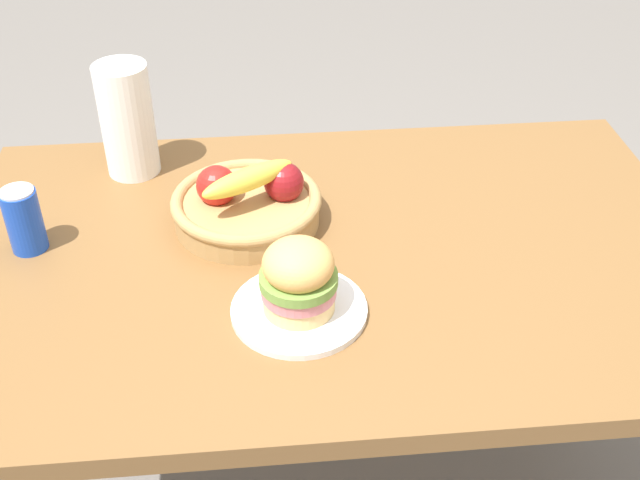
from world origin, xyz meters
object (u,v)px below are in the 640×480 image
object	(u,v)px
plate	(299,310)
sandwich	(298,277)
paper_towel_roll	(127,120)
soda_can	(24,220)
fruit_basket	(247,203)

from	to	relation	value
plate	sandwich	size ratio (longest dim) A/B	1.74
plate	sandwich	bearing A→B (deg)	0.00
plate	paper_towel_roll	distance (m)	0.60
sandwich	paper_towel_roll	size ratio (longest dim) A/B	0.55
sandwich	paper_towel_roll	world-z (taller)	paper_towel_roll
soda_can	paper_towel_roll	bearing A→B (deg)	57.44
sandwich	fruit_basket	size ratio (longest dim) A/B	0.45
sandwich	fruit_basket	xyz separation A→B (m)	(-0.08, 0.28, -0.03)
sandwich	plate	bearing A→B (deg)	180.00
sandwich	fruit_basket	distance (m)	0.29
sandwich	paper_towel_roll	bearing A→B (deg)	122.75
fruit_basket	paper_towel_roll	size ratio (longest dim) A/B	1.21
sandwich	soda_can	distance (m)	0.54
plate	soda_can	world-z (taller)	soda_can
plate	fruit_basket	size ratio (longest dim) A/B	0.79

